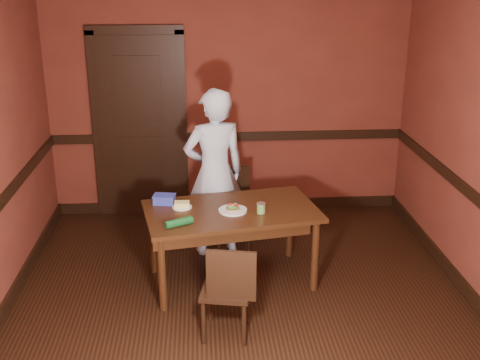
{
  "coord_description": "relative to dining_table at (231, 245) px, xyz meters",
  "views": [
    {
      "loc": [
        -0.32,
        -4.39,
        2.76
      ],
      "look_at": [
        0.0,
        0.35,
        1.05
      ],
      "focal_mm": 45.0,
      "sensor_mm": 36.0,
      "label": 1
    }
  ],
  "objects": [
    {
      "name": "chair_near",
      "position": [
        -0.09,
        -0.84,
        0.04
      ],
      "size": [
        0.44,
        0.44,
        0.8
      ],
      "primitive_type": null,
      "rotation": [
        0.0,
        0.0,
        2.96
      ],
      "color": "black",
      "rests_on": "floor"
    },
    {
      "name": "baseboard_right",
      "position": [
        2.05,
        -0.53,
        -0.29
      ],
      "size": [
        0.03,
        4.5,
        0.12
      ],
      "primitive_type": "cube",
      "color": "black",
      "rests_on": "ground"
    },
    {
      "name": "person",
      "position": [
        -0.13,
        0.63,
        0.48
      ],
      "size": [
        0.69,
        0.55,
        1.67
      ],
      "primitive_type": "imported",
      "rotation": [
        0.0,
        0.0,
        3.41
      ],
      "color": "silver",
      "rests_on": "floor"
    },
    {
      "name": "food_tub",
      "position": [
        -0.6,
        0.18,
        0.4
      ],
      "size": [
        0.22,
        0.17,
        0.08
      ],
      "rotation": [
        0.0,
        0.0,
        -0.17
      ],
      "color": "#3343B4",
      "rests_on": "dining_table"
    },
    {
      "name": "sandwich_plate",
      "position": [
        0.01,
        -0.04,
        0.37
      ],
      "size": [
        0.25,
        0.25,
        0.06
      ],
      "rotation": [
        0.0,
        0.0,
        0.08
      ],
      "color": "white",
      "rests_on": "dining_table"
    },
    {
      "name": "baseboard_left",
      "position": [
        -1.92,
        -0.53,
        -0.29
      ],
      "size": [
        0.03,
        4.5,
        0.12
      ],
      "primitive_type": "cube",
      "color": "black",
      "rests_on": "ground"
    },
    {
      "name": "cheese_saucer",
      "position": [
        -0.44,
        0.07,
        0.38
      ],
      "size": [
        0.18,
        0.18,
        0.06
      ],
      "rotation": [
        0.0,
        0.0,
        0.05
      ],
      "color": "white",
      "rests_on": "dining_table"
    },
    {
      "name": "wrapped_veg",
      "position": [
        -0.45,
        -0.33,
        0.39
      ],
      "size": [
        0.24,
        0.17,
        0.07
      ],
      "primitive_type": "cylinder",
      "rotation": [
        0.0,
        1.57,
        0.47
      ],
      "color": "#134A1F",
      "rests_on": "dining_table"
    },
    {
      "name": "dado_back",
      "position": [
        0.07,
        1.7,
        0.55
      ],
      "size": [
        4.0,
        0.03,
        0.1
      ],
      "primitive_type": "cube",
      "color": "black",
      "rests_on": "ground"
    },
    {
      "name": "dining_table",
      "position": [
        0.0,
        0.0,
        0.0
      ],
      "size": [
        1.64,
        1.11,
        0.71
      ],
      "primitive_type": "cube",
      "rotation": [
        0.0,
        0.0,
        0.18
      ],
      "color": "#321A0C",
      "rests_on": "floor"
    },
    {
      "name": "wall_front",
      "position": [
        0.07,
        -2.78,
        1.0
      ],
      "size": [
        4.0,
        0.02,
        2.7
      ],
      "primitive_type": "cube",
      "color": "maroon",
      "rests_on": "ground"
    },
    {
      "name": "sauce_jar",
      "position": [
        0.26,
        -0.1,
        0.4
      ],
      "size": [
        0.08,
        0.08,
        0.09
      ],
      "rotation": [
        0.0,
        0.0,
        -0.06
      ],
      "color": "#619443",
      "rests_on": "dining_table"
    },
    {
      "name": "wall_back",
      "position": [
        0.07,
        1.72,
        1.0
      ],
      "size": [
        4.0,
        0.02,
        2.7
      ],
      "primitive_type": "cube",
      "color": "maroon",
      "rests_on": "ground"
    },
    {
      "name": "door",
      "position": [
        -0.93,
        1.68,
        0.74
      ],
      "size": [
        1.05,
        0.07,
        2.2
      ],
      "color": "black",
      "rests_on": "ground"
    },
    {
      "name": "baseboard_back",
      "position": [
        0.07,
        1.7,
        -0.29
      ],
      "size": [
        4.0,
        0.03,
        0.12
      ],
      "primitive_type": "cube",
      "color": "black",
      "rests_on": "ground"
    },
    {
      "name": "chair_far",
      "position": [
        0.02,
        0.72,
        0.05
      ],
      "size": [
        0.44,
        0.44,
        0.81
      ],
      "primitive_type": null,
      "rotation": [
        0.0,
        0.0,
        0.2
      ],
      "color": "black",
      "rests_on": "floor"
    },
    {
      "name": "floor",
      "position": [
        0.07,
        -0.53,
        -0.35
      ],
      "size": [
        4.0,
        4.5,
        0.01
      ],
      "primitive_type": "cube",
      "color": "black",
      "rests_on": "ground"
    }
  ]
}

